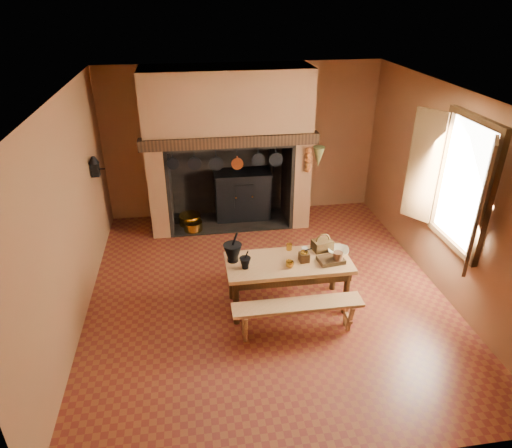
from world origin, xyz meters
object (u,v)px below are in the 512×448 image
at_px(work_table, 288,268).
at_px(coffee_grinder, 304,257).
at_px(iron_range, 243,194).
at_px(wicker_basket, 322,245).
at_px(mixing_bowl, 338,251).
at_px(bench_front, 297,311).

distance_m(work_table, coffee_grinder, 0.27).
distance_m(iron_range, coffee_grinder, 2.87).
relative_size(coffee_grinder, wicker_basket, 0.65).
xyz_separation_m(coffee_grinder, wicker_basket, (0.32, 0.25, 0.01)).
bearing_deg(iron_range, mixing_bowl, -70.00).
bearing_deg(iron_range, coffee_grinder, -80.54).
bearing_deg(work_table, wicker_basket, 22.69).
bearing_deg(mixing_bowl, wicker_basket, 147.54).
distance_m(iron_range, work_table, 2.79).
bearing_deg(bench_front, coffee_grinder, 70.09).
bearing_deg(iron_range, bench_front, -85.42).
distance_m(work_table, wicker_basket, 0.59).
xyz_separation_m(bench_front, mixing_bowl, (0.71, 0.68, 0.41)).
distance_m(bench_front, coffee_grinder, 0.73).
height_order(bench_front, mixing_bowl, mixing_bowl).
height_order(bench_front, wicker_basket, wicker_basket).
relative_size(work_table, bench_front, 1.01).
relative_size(iron_range, wicker_basket, 5.39).
bearing_deg(mixing_bowl, iron_range, 110.00).
bearing_deg(work_table, coffee_grinder, -9.72).
bearing_deg(work_table, mixing_bowl, 7.58).
distance_m(iron_range, mixing_bowl, 2.87).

